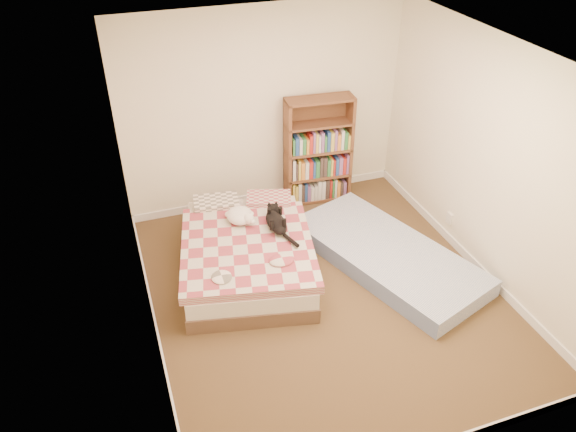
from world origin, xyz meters
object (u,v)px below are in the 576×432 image
object	(u,v)px
bookshelf	(317,162)
black_cat	(276,221)
floor_mattress	(387,255)
white_dog	(241,216)
bed	(246,251)

from	to	relation	value
bookshelf	black_cat	xyz separation A→B (m)	(-0.92, -1.09, -0.01)
floor_mattress	white_dog	size ratio (longest dim) A/B	5.83
floor_mattress	black_cat	world-z (taller)	black_cat
bed	white_dog	size ratio (longest dim) A/B	5.45
bed	bookshelf	bearing A→B (deg)	53.91
bookshelf	black_cat	size ratio (longest dim) A/B	1.89
bed	white_dog	bearing A→B (deg)	96.88
white_dog	floor_mattress	bearing A→B (deg)	-11.40
bed	white_dog	xyz separation A→B (m)	(0.02, 0.26, 0.30)
floor_mattress	black_cat	distance (m)	1.31
bookshelf	white_dog	size ratio (longest dim) A/B	3.65
bookshelf	white_dog	bearing A→B (deg)	-140.27
bed	floor_mattress	xyz separation A→B (m)	(1.50, -0.43, -0.13)
bookshelf	white_dog	world-z (taller)	bookshelf
floor_mattress	bed	bearing A→B (deg)	144.99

